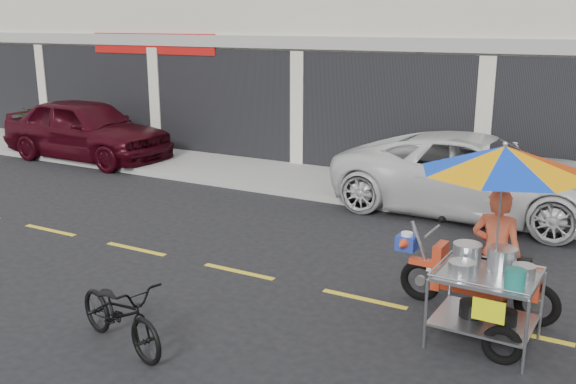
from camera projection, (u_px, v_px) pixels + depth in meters
The scene contains 9 objects.
ground at pixel (364, 299), 8.55m from camera, with size 90.00×90.00×0.00m, color black.
sidewalk at pixel (467, 198), 13.18m from camera, with size 45.00×3.00×0.15m, color gray.
centerline at pixel (364, 299), 8.55m from camera, with size 42.00×0.10×0.01m, color gold.
maroon_sedan at pixel (87, 129), 16.96m from camera, with size 1.95×4.85×1.65m, color #32050E.
white_pickup at pixel (479, 176), 12.15m from camera, with size 2.51×5.45×1.51m, color silver.
plant_tall at pixel (33, 122), 19.66m from camera, with size 0.83×0.72×0.92m, color #1E4811.
plant_short at pixel (68, 126), 18.34m from camera, with size 0.59×0.59×1.06m, color #1E4811.
near_bicycle at pixel (120, 313), 7.20m from camera, with size 0.56×1.59×0.84m, color black.
food_vendor_rig at pixel (496, 213), 7.29m from camera, with size 2.33×1.92×2.36m.
Camera 1 is at (2.95, -7.39, 3.59)m, focal length 40.00 mm.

